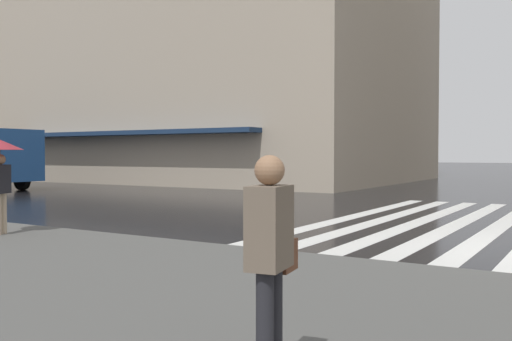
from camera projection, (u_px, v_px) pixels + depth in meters
zebra_crossing at (461, 223)px, 15.13m from camera, size 13.00×6.50×0.01m
haussmann_block_mid at (224, 12)px, 40.79m from camera, size 20.53×25.65×24.51m
pedestrian_with_floral_umbrella at (0, 160)px, 11.85m from camera, size 0.94×0.94×1.98m
pedestrian_approaching_kerb at (271, 251)px, 4.13m from camera, size 0.64×0.30×1.68m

